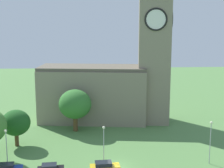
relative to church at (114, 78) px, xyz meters
The scene contains 8 objects.
ground_plane 14.40m from the church, 98.15° to the right, with size 200.00×200.00×0.00m, color #517F42.
church is the anchor object (origin of this frame).
car_yellow 28.76m from the church, 96.96° to the right, with size 4.71×2.49×1.66m.
streetlamp_west_end 31.31m from the church, 127.33° to the right, with size 0.44×0.44×6.30m.
streetlamp_west_mid 25.27m from the church, 97.72° to the right, with size 0.44×0.44×6.54m.
streetlamp_central 29.09m from the church, 60.87° to the right, with size 0.44×0.44×7.20m.
tree_churchyard 11.95m from the church, 141.30° to the right, with size 6.86×6.86×8.95m.
tree_by_tower 25.02m from the church, 142.17° to the right, with size 5.34×5.34×6.88m.
Camera 1 is at (-3.62, -50.02, 22.96)m, focal length 53.48 mm.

